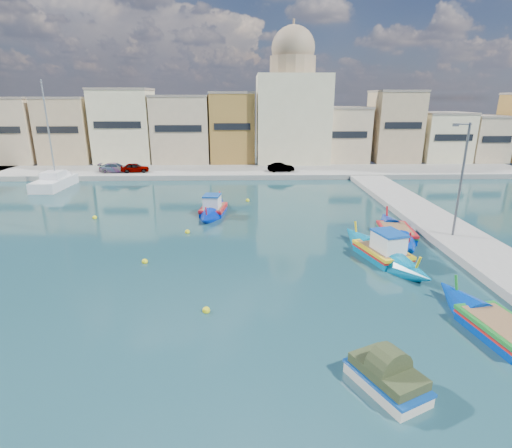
# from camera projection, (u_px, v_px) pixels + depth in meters

# --- Properties ---
(ground) EXTENTS (160.00, 160.00, 0.00)m
(ground) POSITION_uv_depth(u_px,v_px,m) (184.00, 283.00, 21.35)
(ground) COLOR #123638
(ground) RESTS_ON ground
(north_quay) EXTENTS (80.00, 8.00, 0.60)m
(north_quay) POSITION_uv_depth(u_px,v_px,m) (220.00, 172.00, 51.76)
(north_quay) COLOR gray
(north_quay) RESTS_ON ground
(north_townhouses) EXTENTS (83.20, 7.87, 10.19)m
(north_townhouses) POSITION_uv_depth(u_px,v_px,m) (269.00, 131.00, 57.53)
(north_townhouses) COLOR #C7AF8A
(north_townhouses) RESTS_ON ground
(church_block) EXTENTS (10.00, 10.00, 19.10)m
(church_block) POSITION_uv_depth(u_px,v_px,m) (292.00, 106.00, 57.19)
(church_block) COLOR beige
(church_block) RESTS_ON ground
(quay_street_lamp) EXTENTS (1.18, 0.16, 8.00)m
(quay_street_lamp) POSITION_uv_depth(u_px,v_px,m) (460.00, 180.00, 26.18)
(quay_street_lamp) COLOR #595B60
(quay_street_lamp) RESTS_ON ground
(parked_cars) EXTENTS (24.45, 1.95, 1.15)m
(parked_cars) POSITION_uv_depth(u_px,v_px,m) (163.00, 168.00, 49.90)
(parked_cars) COLOR #4C1919
(parked_cars) RESTS_ON north_quay
(luzzu_turquoise_cabin) EXTENTS (4.27, 9.31, 2.93)m
(luzzu_turquoise_cabin) POSITION_uv_depth(u_px,v_px,m) (383.00, 253.00, 24.49)
(luzzu_turquoise_cabin) COLOR #006E9B
(luzzu_turquoise_cabin) RESTS_ON ground
(luzzu_blue_cabin) EXTENTS (2.82, 7.75, 2.68)m
(luzzu_blue_cabin) POSITION_uv_depth(u_px,v_px,m) (213.00, 210.00, 34.07)
(luzzu_blue_cabin) COLOR #001FA0
(luzzu_blue_cabin) RESTS_ON ground
(luzzu_cyan_mid) EXTENTS (2.97, 8.84, 2.56)m
(luzzu_cyan_mid) POSITION_uv_depth(u_px,v_px,m) (396.00, 234.00, 28.27)
(luzzu_cyan_mid) COLOR #002BA0
(luzzu_cyan_mid) RESTS_ON ground
(luzzu_blue_south) EXTENTS (3.22, 8.73, 2.46)m
(luzzu_blue_south) POSITION_uv_depth(u_px,v_px,m) (502.00, 332.00, 16.45)
(luzzu_blue_south) COLOR #0032A3
(luzzu_blue_south) RESTS_ON ground
(tender_near) EXTENTS (2.58, 3.19, 1.39)m
(tender_near) POSITION_uv_depth(u_px,v_px,m) (387.00, 378.00, 13.48)
(tender_near) COLOR beige
(tender_near) RESTS_ON ground
(yacht_north) EXTENTS (2.74, 9.20, 12.23)m
(yacht_north) POSITION_uv_depth(u_px,v_px,m) (63.00, 180.00, 45.71)
(yacht_north) COLOR white
(yacht_north) RESTS_ON ground
(mooring_buoys) EXTENTS (21.78, 21.11, 0.36)m
(mooring_buoys) POSITION_uv_depth(u_px,v_px,m) (209.00, 239.00, 27.77)
(mooring_buoys) COLOR yellow
(mooring_buoys) RESTS_ON ground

